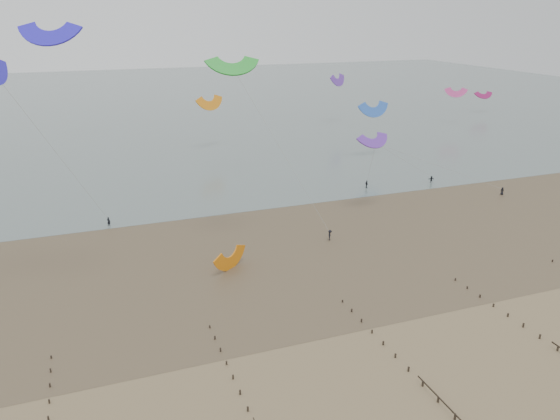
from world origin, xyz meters
The scene contains 6 objects.
ground centered at (0.00, 0.00, 0.00)m, with size 500.00×500.00×0.00m, color brown.
sea_and_shore centered at (-4.08, 34.40, 0.01)m, with size 500.00×665.00×0.03m.
kitesurfer_lead centered at (-23.17, 51.40, 0.88)m, with size 0.64×0.42×1.75m, color black.
kitesurfers centered at (33.36, 45.36, 0.86)m, with size 131.08×27.94×1.84m.
grounded_kite centered at (-7.18, 26.98, 0.00)m, with size 6.07×3.18×4.62m, color orange, non-canonical shape.
kites_airborne centered at (-10.57, 88.80, 20.58)m, with size 253.72×108.90×42.22m.
Camera 1 is at (-25.94, -45.04, 36.19)m, focal length 35.00 mm.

